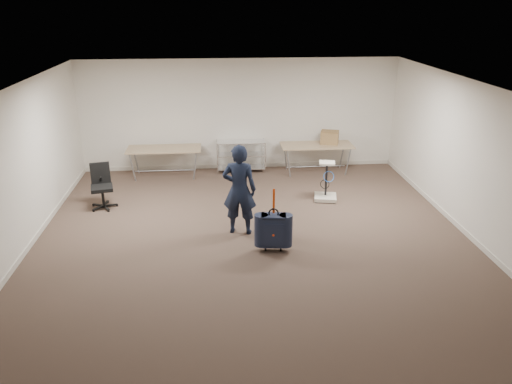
{
  "coord_description": "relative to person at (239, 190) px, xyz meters",
  "views": [
    {
      "loc": [
        -0.66,
        -7.98,
        4.15
      ],
      "look_at": [
        0.05,
        0.3,
        0.92
      ],
      "focal_mm": 35.0,
      "sensor_mm": 36.0,
      "label": 1
    }
  ],
  "objects": [
    {
      "name": "equipment_cart",
      "position": [
        1.97,
        1.48,
        -0.64
      ],
      "size": [
        0.56,
        0.56,
        0.87
      ],
      "color": "beige",
      "rests_on": "ground"
    },
    {
      "name": "cardboard_box",
      "position": [
        2.46,
        3.42,
        0.03
      ],
      "size": [
        0.51,
        0.44,
        0.33
      ],
      "primitive_type": "cube",
      "rotation": [
        0.0,
        0.0,
        -0.31
      ],
      "color": "brown",
      "rests_on": "folding_table_right"
    },
    {
      "name": "person",
      "position": [
        0.0,
        0.0,
        0.0
      ],
      "size": [
        0.7,
        0.53,
        1.73
      ],
      "primitive_type": "imported",
      "rotation": [
        0.0,
        0.0,
        2.94
      ],
      "color": "black",
      "rests_on": "ground"
    },
    {
      "name": "wire_shelf",
      "position": [
        0.23,
        3.61,
        -0.42
      ],
      "size": [
        1.22,
        0.47,
        0.8
      ],
      "color": "silver",
      "rests_on": "ground"
    },
    {
      "name": "folding_table_left",
      "position": [
        -1.67,
        3.36,
        -0.19
      ],
      "size": [
        1.8,
        0.75,
        0.73
      ],
      "color": "#9E8161",
      "rests_on": "ground"
    },
    {
      "name": "ground",
      "position": [
        0.23,
        -0.59,
        -0.86
      ],
      "size": [
        9.0,
        9.0,
        0.0
      ],
      "primitive_type": "plane",
      "color": "#433229",
      "rests_on": "ground"
    },
    {
      "name": "room_shell",
      "position": [
        0.23,
        0.79,
        -0.81
      ],
      "size": [
        8.0,
        9.0,
        9.0
      ],
      "color": "silver",
      "rests_on": "ground"
    },
    {
      "name": "office_chair",
      "position": [
        -2.82,
        1.48,
        -0.58
      ],
      "size": [
        0.57,
        0.57,
        0.94
      ],
      "color": "black",
      "rests_on": "ground"
    },
    {
      "name": "folding_table_right",
      "position": [
        2.13,
        3.36,
        -0.19
      ],
      "size": [
        1.8,
        0.75,
        0.73
      ],
      "color": "#9E8161",
      "rests_on": "ground"
    },
    {
      "name": "suitcase",
      "position": [
        0.54,
        -0.8,
        -0.47
      ],
      "size": [
        0.45,
        0.29,
        1.16
      ],
      "color": "black",
      "rests_on": "ground"
    }
  ]
}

